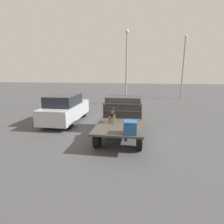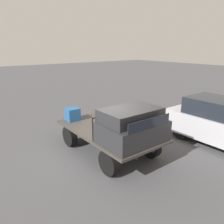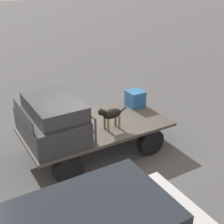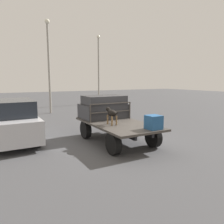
# 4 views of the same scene
# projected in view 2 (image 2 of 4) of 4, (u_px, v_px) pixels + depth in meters

# --- Properties ---
(ground_plane) EXTENTS (80.00, 80.00, 0.00)m
(ground_plane) POSITION_uv_depth(u_px,v_px,m) (108.00, 151.00, 7.87)
(ground_plane) COLOR #474749
(flatbed_truck) EXTENTS (3.98, 2.06, 0.83)m
(flatbed_truck) POSITION_uv_depth(u_px,v_px,m) (108.00, 135.00, 7.70)
(flatbed_truck) COLOR black
(flatbed_truck) RESTS_ON ground
(truck_cab) EXTENTS (1.37, 1.94, 1.02)m
(truck_cab) POSITION_uv_depth(u_px,v_px,m) (132.00, 126.00, 6.56)
(truck_cab) COLOR #28282B
(truck_cab) RESTS_ON flatbed_truck
(truck_headboard) EXTENTS (0.04, 1.94, 0.75)m
(truck_headboard) POSITION_uv_depth(u_px,v_px,m) (117.00, 119.00, 7.10)
(truck_headboard) COLOR #3D3833
(truck_headboard) RESTS_ON flatbed_truck
(dog) EXTENTS (0.89, 0.27, 0.69)m
(dog) POSITION_uv_depth(u_px,v_px,m) (113.00, 114.00, 7.91)
(dog) COLOR brown
(dog) RESTS_ON flatbed_truck
(cargo_crate) EXTENTS (0.49, 0.49, 0.49)m
(cargo_crate) POSITION_uv_depth(u_px,v_px,m) (72.00, 114.00, 8.51)
(cargo_crate) COLOR #235184
(cargo_crate) RESTS_ON flatbed_truck
(parked_sedan) EXTENTS (4.22, 1.79, 1.75)m
(parked_sedan) POSITION_uv_depth(u_px,v_px,m) (223.00, 123.00, 8.14)
(parked_sedan) COLOR black
(parked_sedan) RESTS_ON ground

